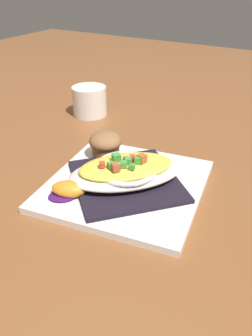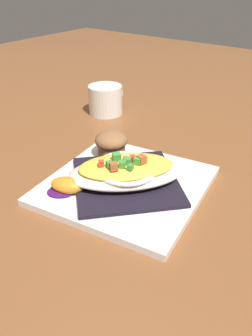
# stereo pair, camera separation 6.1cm
# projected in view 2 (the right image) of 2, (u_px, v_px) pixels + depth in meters

# --- Properties ---
(ground_plane) EXTENTS (2.60, 2.60, 0.00)m
(ground_plane) POSITION_uv_depth(u_px,v_px,m) (126.00, 188.00, 0.63)
(ground_plane) COLOR brown
(square_plate) EXTENTS (0.31, 0.31, 0.01)m
(square_plate) POSITION_uv_depth(u_px,v_px,m) (126.00, 185.00, 0.63)
(square_plate) COLOR white
(square_plate) RESTS_ON ground_plane
(folded_napkin) EXTENTS (0.26, 0.26, 0.01)m
(folded_napkin) POSITION_uv_depth(u_px,v_px,m) (126.00, 181.00, 0.62)
(folded_napkin) COLOR black
(folded_napkin) RESTS_ON square_plate
(gratin_dish) EXTENTS (0.22, 0.23, 0.05)m
(gratin_dish) POSITION_uv_depth(u_px,v_px,m) (126.00, 170.00, 0.61)
(gratin_dish) COLOR silver
(gratin_dish) RESTS_ON folded_napkin
(muffin) EXTENTS (0.07, 0.07, 0.05)m
(muffin) POSITION_uv_depth(u_px,v_px,m) (111.00, 143.00, 0.70)
(muffin) COLOR #926035
(muffin) RESTS_ON square_plate
(orange_garnish) EXTENTS (0.07, 0.07, 0.03)m
(orange_garnish) POSITION_uv_depth(u_px,v_px,m) (66.00, 186.00, 0.59)
(orange_garnish) COLOR #45145C
(orange_garnish) RESTS_ON square_plate
(coffee_mug) EXTENTS (0.09, 0.12, 0.08)m
(coffee_mug) POSITION_uv_depth(u_px,v_px,m) (106.00, 101.00, 0.93)
(coffee_mug) COLOR white
(coffee_mug) RESTS_ON ground_plane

